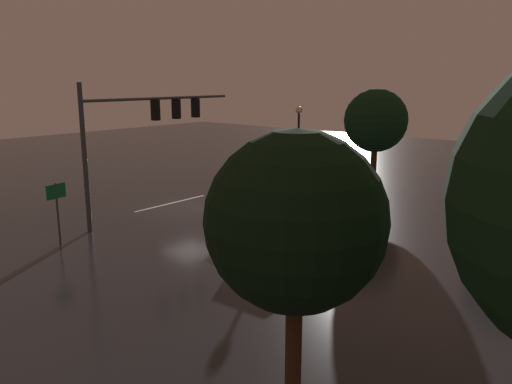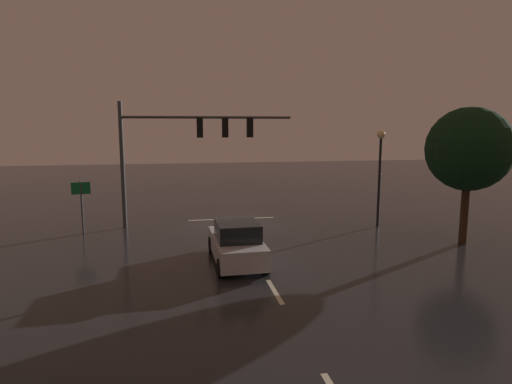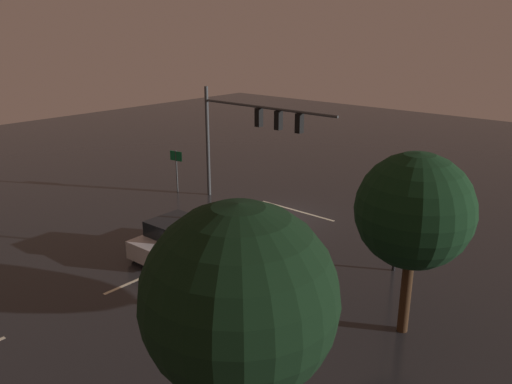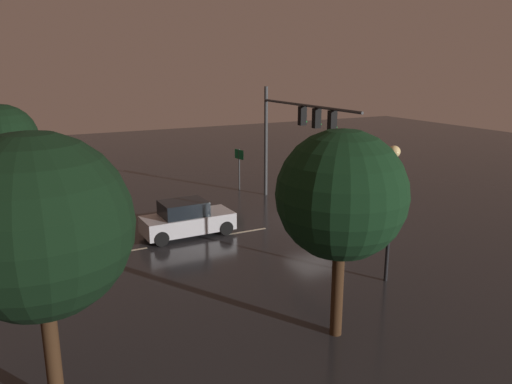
{
  "view_description": "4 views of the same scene",
  "coord_description": "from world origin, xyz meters",
  "px_view_note": "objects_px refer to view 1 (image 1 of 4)",
  "views": [
    {
      "loc": [
        17.99,
        19.76,
        6.78
      ],
      "look_at": [
        -0.13,
        4.61,
        1.49
      ],
      "focal_mm": 35.51,
      "sensor_mm": 36.0,
      "label": 1
    },
    {
      "loc": [
        3.07,
        23.42,
        5.43
      ],
      "look_at": [
        -0.53,
        3.63,
        2.35
      ],
      "focal_mm": 30.69,
      "sensor_mm": 36.0,
      "label": 2
    },
    {
      "loc": [
        -15.91,
        20.39,
        9.85
      ],
      "look_at": [
        -0.53,
        2.67,
        2.24
      ],
      "focal_mm": 35.45,
      "sensor_mm": 36.0,
      "label": 3
    },
    {
      "loc": [
        -21.02,
        14.24,
        7.99
      ],
      "look_at": [
        -0.3,
        3.59,
        2.02
      ],
      "focal_mm": 35.38,
      "sensor_mm": 36.0,
      "label": 4
    }
  ],
  "objects_px": {
    "street_lamp_left_kerb": "(299,132)",
    "tree_right_near": "(296,222)",
    "traffic_signal_assembly": "(144,123)",
    "route_sign": "(57,201)",
    "tree_left_far": "(376,121)",
    "car_approaching": "(279,218)"
  },
  "relations": [
    {
      "from": "traffic_signal_assembly",
      "to": "route_sign",
      "type": "height_order",
      "value": "traffic_signal_assembly"
    },
    {
      "from": "traffic_signal_assembly",
      "to": "tree_left_far",
      "type": "distance_m",
      "value": 13.8
    },
    {
      "from": "traffic_signal_assembly",
      "to": "tree_right_near",
      "type": "height_order",
      "value": "traffic_signal_assembly"
    },
    {
      "from": "route_sign",
      "to": "tree_right_near",
      "type": "height_order",
      "value": "tree_right_near"
    },
    {
      "from": "street_lamp_left_kerb",
      "to": "tree_right_near",
      "type": "xyz_separation_m",
      "value": [
        17.46,
        12.23,
        0.34
      ]
    },
    {
      "from": "tree_right_near",
      "to": "route_sign",
      "type": "bearing_deg",
      "value": -98.81
    },
    {
      "from": "car_approaching",
      "to": "street_lamp_left_kerb",
      "type": "relative_size",
      "value": 0.85
    },
    {
      "from": "tree_right_near",
      "to": "traffic_signal_assembly",
      "type": "bearing_deg",
      "value": -117.24
    },
    {
      "from": "street_lamp_left_kerb",
      "to": "tree_right_near",
      "type": "bearing_deg",
      "value": 35.01
    },
    {
      "from": "traffic_signal_assembly",
      "to": "car_approaching",
      "type": "xyz_separation_m",
      "value": [
        -1.72,
        6.99,
        -3.9
      ]
    },
    {
      "from": "traffic_signal_assembly",
      "to": "car_approaching",
      "type": "distance_m",
      "value": 8.18
    },
    {
      "from": "traffic_signal_assembly",
      "to": "tree_left_far",
      "type": "height_order",
      "value": "traffic_signal_assembly"
    },
    {
      "from": "street_lamp_left_kerb",
      "to": "tree_left_far",
      "type": "height_order",
      "value": "tree_left_far"
    },
    {
      "from": "tree_right_near",
      "to": "street_lamp_left_kerb",
      "type": "bearing_deg",
      "value": -144.99
    },
    {
      "from": "car_approaching",
      "to": "tree_left_far",
      "type": "xyz_separation_m",
      "value": [
        -10.67,
        -0.93,
        3.55
      ]
    },
    {
      "from": "tree_right_near",
      "to": "tree_left_far",
      "type": "xyz_separation_m",
      "value": [
        -19.76,
        -8.25,
        0.4
      ]
    },
    {
      "from": "route_sign",
      "to": "tree_right_near",
      "type": "distance_m",
      "value": 13.71
    },
    {
      "from": "car_approaching",
      "to": "street_lamp_left_kerb",
      "type": "bearing_deg",
      "value": -149.65
    },
    {
      "from": "route_sign",
      "to": "tree_left_far",
      "type": "height_order",
      "value": "tree_left_far"
    },
    {
      "from": "traffic_signal_assembly",
      "to": "tree_right_near",
      "type": "bearing_deg",
      "value": 62.76
    },
    {
      "from": "car_approaching",
      "to": "traffic_signal_assembly",
      "type": "bearing_deg",
      "value": -76.2
    },
    {
      "from": "traffic_signal_assembly",
      "to": "street_lamp_left_kerb",
      "type": "distance_m",
      "value": 10.36
    }
  ]
}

